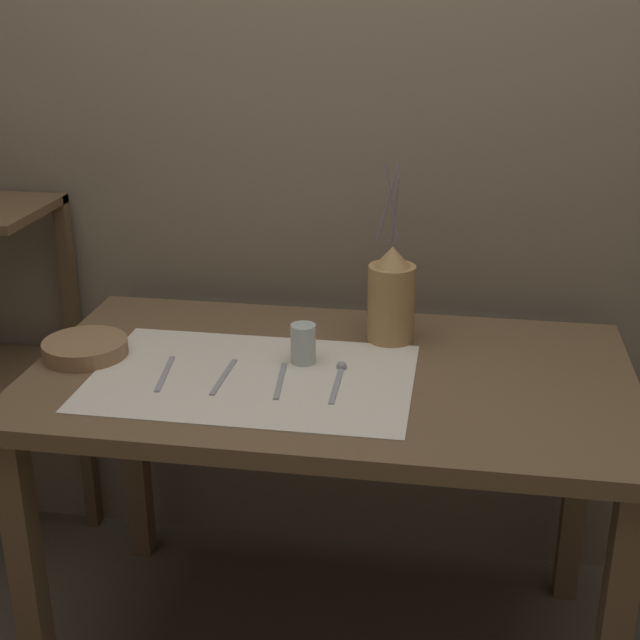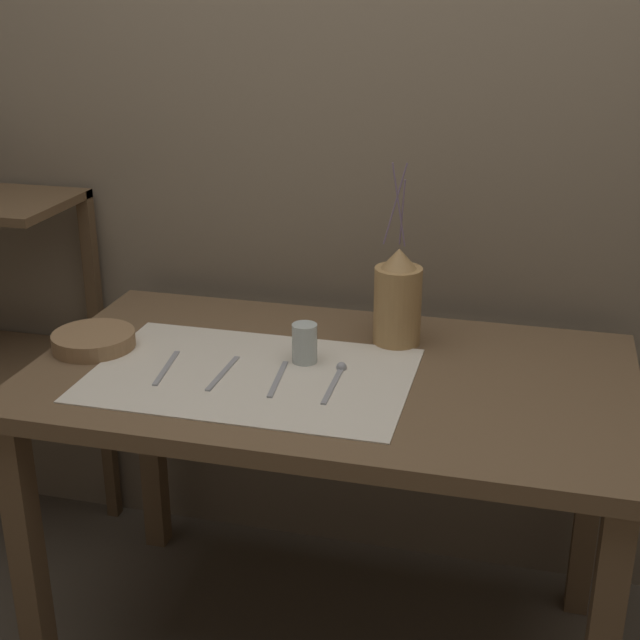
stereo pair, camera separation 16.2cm
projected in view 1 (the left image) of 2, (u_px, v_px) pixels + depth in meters
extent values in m
cube|color=#7A6B56|center=(360.00, 150.00, 2.33)|extent=(7.00, 0.06, 2.40)
cube|color=brown|center=(330.00, 378.00, 2.02)|extent=(1.36, 0.78, 0.04)
cube|color=brown|center=(29.00, 585.00, 1.96)|extent=(0.06, 0.06, 0.75)
cube|color=brown|center=(135.00, 440.00, 2.57)|extent=(0.06, 0.06, 0.75)
cube|color=brown|center=(577.00, 477.00, 2.38)|extent=(0.06, 0.06, 0.75)
cube|color=brown|center=(78.00, 371.00, 2.63)|extent=(0.04, 0.04, 1.07)
cube|color=beige|center=(252.00, 377.00, 1.98)|extent=(0.71, 0.47, 0.00)
cylinder|color=#A87F4C|center=(391.00, 304.00, 2.15)|extent=(0.11, 0.11, 0.19)
cone|color=#A87F4C|center=(393.00, 256.00, 2.10)|extent=(0.09, 0.09, 0.05)
cylinder|color=slate|center=(388.00, 203.00, 2.07)|extent=(0.05, 0.01, 0.20)
cylinder|color=slate|center=(395.00, 211.00, 2.07)|extent=(0.02, 0.04, 0.17)
cylinder|color=slate|center=(392.00, 204.00, 2.06)|extent=(0.03, 0.03, 0.20)
cylinder|color=#8E6B47|center=(85.00, 348.00, 2.08)|extent=(0.20, 0.20, 0.04)
cylinder|color=#B7C1BC|center=(303.00, 344.00, 2.03)|extent=(0.06, 0.06, 0.09)
cube|color=#939399|center=(165.00, 373.00, 1.99)|extent=(0.04, 0.18, 0.00)
cube|color=#939399|center=(224.00, 377.00, 1.97)|extent=(0.01, 0.18, 0.00)
cube|color=#939399|center=(280.00, 380.00, 1.95)|extent=(0.03, 0.18, 0.00)
cube|color=#939399|center=(337.00, 385.00, 1.93)|extent=(0.02, 0.18, 0.00)
sphere|color=#939399|center=(342.00, 366.00, 2.02)|extent=(0.02, 0.02, 0.02)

